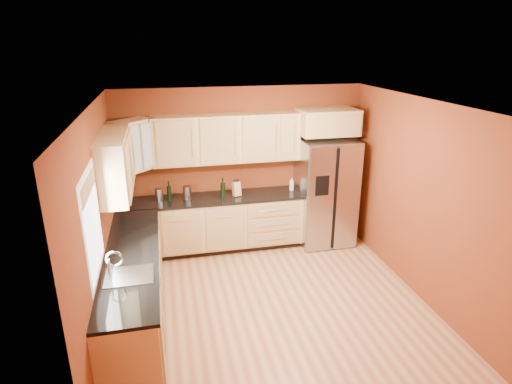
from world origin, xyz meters
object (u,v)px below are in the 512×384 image
soap_dispenser (292,184)px  refrigerator (325,192)px  canister_left (159,195)px  wine_bottle_a (223,188)px  knife_block (236,189)px

soap_dispenser → refrigerator: bearing=-12.6°
canister_left → wine_bottle_a: 0.99m
canister_left → soap_dispenser: bearing=0.9°
canister_left → soap_dispenser: size_ratio=0.97×
wine_bottle_a → soap_dispenser: wine_bottle_a is taller
refrigerator → soap_dispenser: size_ratio=8.63×
knife_block → soap_dispenser: size_ratio=1.11×
knife_block → canister_left: bearing=163.6°
knife_block → soap_dispenser: bearing=-11.9°
canister_left → wine_bottle_a: (0.98, -0.09, 0.07)m
refrigerator → canister_left: bearing=178.1°
wine_bottle_a → soap_dispenser: size_ratio=1.62×
wine_bottle_a → knife_block: (0.23, 0.07, -0.05)m
refrigerator → knife_block: (-1.49, 0.07, 0.14)m
canister_left → knife_block: bearing=-1.1°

